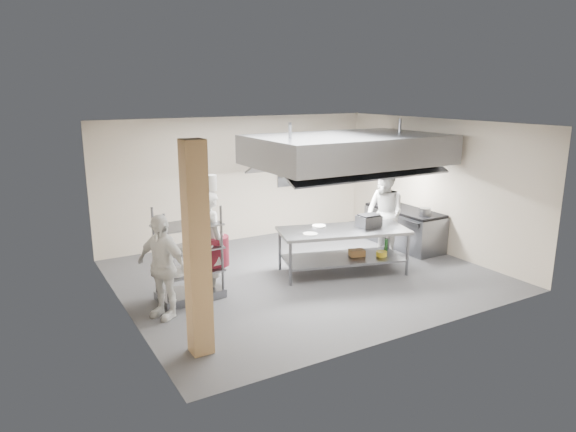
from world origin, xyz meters
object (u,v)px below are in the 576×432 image
chef_line (384,214)px  griddle (369,221)px  pass_rack (189,253)px  chef_head (212,242)px  cooking_range (404,229)px  chef_plating (162,266)px  stockpot (425,212)px  island (343,251)px

chef_line → griddle: size_ratio=4.44×
pass_rack → chef_head: (0.48, 0.13, 0.11)m
cooking_range → griddle: griddle is taller
chef_head → chef_plating: (-1.10, -0.61, -0.09)m
stockpot → chef_plating: bearing=-177.3°
chef_line → griddle: chef_line is taller
island → chef_line: bearing=31.2°
island → cooking_range: (2.33, 0.76, -0.04)m
pass_rack → stockpot: size_ratio=6.89×
island → cooking_range: size_ratio=1.28×
chef_line → pass_rack: bearing=-85.9°
pass_rack → chef_line: bearing=-2.8°
chef_plating → island: bearing=64.1°
island → cooking_range: bearing=34.6°
chef_line → griddle: (-0.76, -0.41, 0.03)m
stockpot → chef_line: bearing=162.4°
stockpot → island: bearing=-178.5°
island → chef_plating: chef_plating is taller
pass_rack → griddle: size_ratio=3.79×
island → chef_head: chef_head is taller
pass_rack → griddle: 3.74m
pass_rack → chef_plating: size_ratio=0.97×
island → stockpot: (2.28, 0.06, 0.53)m
chef_line → chef_plating: 5.13m
chef_head → cooking_range: bearing=-88.3°
pass_rack → cooking_range: 5.50m
island → griddle: size_ratio=5.77×
cooking_range → chef_head: bearing=-175.6°
chef_plating → cooking_range: bearing=69.9°
chef_head → chef_plating: 1.26m
island → griddle: (0.59, -0.06, 0.56)m
cooking_range → stockpot: bearing=-94.8°
cooking_range → griddle: (-1.74, -0.82, 0.60)m
chef_plating → stockpot: 6.03m
chef_plating → stockpot: (6.02, 0.28, 0.12)m
cooking_range → chef_head: 5.02m
chef_head → stockpot: bearing=-96.5°
cooking_range → chef_line: 1.21m
stockpot → cooking_range: bearing=85.2°
chef_plating → griddle: bearing=62.9°
chef_plating → griddle: size_ratio=3.89×
island → stockpot: bearing=18.0°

